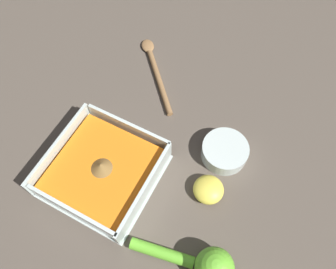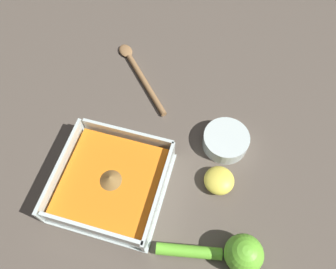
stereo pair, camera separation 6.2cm
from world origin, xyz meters
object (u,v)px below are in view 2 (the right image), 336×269
Objects in this scene: square_dish at (111,182)px; lemon_half at (219,180)px; spice_bowl at (226,141)px; lemon_squeezer at (235,253)px; wooden_spoon at (139,73)px.

square_dish is 0.19m from lemon_half.
spice_bowl is 0.21m from lemon_squeezer.
spice_bowl is 1.59× the size of lemon_half.
lemon_half is (0.12, 0.05, -0.01)m from lemon_squeezer.
spice_bowl is at bearing -162.00° from wooden_spoon.
lemon_half is at bearing -177.35° from spice_bowl.
square_dish reaches higher than lemon_half.
lemon_half is (-0.08, -0.00, 0.00)m from spice_bowl.
square_dish is 1.09× the size of wooden_spoon.
spice_bowl is at bearing -52.39° from square_dish.
square_dish is at bearing 107.06° from lemon_half.
lemon_half is at bearing 101.35° from lemon_squeezer.
square_dish is 3.40× the size of lemon_half.
lemon_squeezer is 3.09× the size of lemon_half.
lemon_squeezer is (-0.20, -0.05, 0.01)m from spice_bowl.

